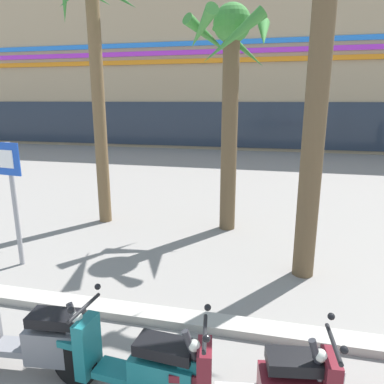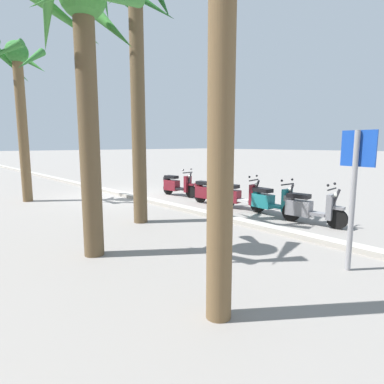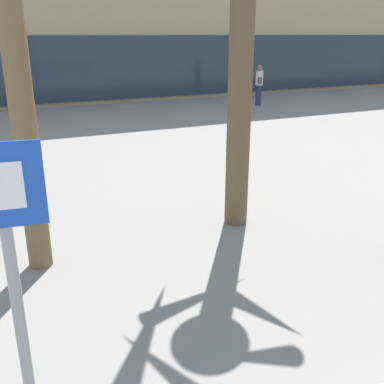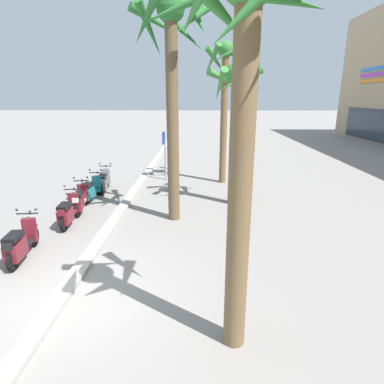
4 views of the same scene
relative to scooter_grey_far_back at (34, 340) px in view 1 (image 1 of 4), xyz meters
The scene contains 6 objects.
mall_facade_backdrop 28.55m from the scooter_grey_far_back, 79.07° to the left, with size 59.42×15.22×11.81m.
scooter_grey_far_back is the anchor object (origin of this frame).
scooter_teal_lead_nearest 1.35m from the scooter_grey_far_back, ahead, with size 1.81×0.56×1.17m.
crossing_sign 3.44m from the scooter_grey_far_back, 130.84° to the left, with size 0.60×0.15×2.40m.
palm_tree_mid_walkway 7.05m from the scooter_grey_far_back, 107.87° to the left, with size 2.22×2.23×6.35m.
palm_tree_by_mall_entrance 6.60m from the scooter_grey_far_back, 74.78° to the left, with size 2.01×2.19×5.19m.
Camera 1 is at (-5.26, -4.62, 3.14)m, focal length 33.84 mm.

